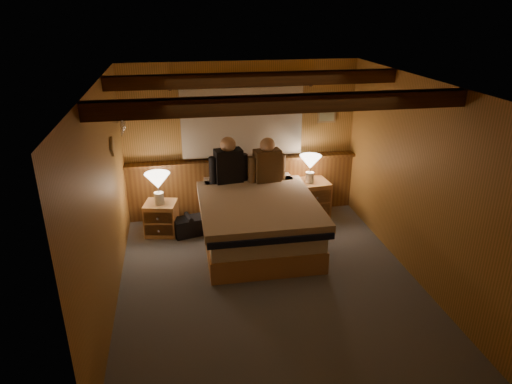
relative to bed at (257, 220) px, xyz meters
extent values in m
plane|color=#575D67|center=(-0.04, -0.98, -0.36)|extent=(4.20, 4.20, 0.00)
plane|color=#B48C43|center=(-0.04, -0.98, 2.04)|extent=(4.20, 4.20, 0.00)
plane|color=#BF8644|center=(-0.04, 1.12, 0.84)|extent=(3.60, 0.00, 3.60)
plane|color=#BF8644|center=(-1.84, -0.98, 0.84)|extent=(0.00, 4.20, 4.20)
plane|color=#BF8644|center=(1.76, -0.98, 0.84)|extent=(0.00, 4.20, 4.20)
plane|color=#BF8644|center=(-0.04, -3.08, 0.84)|extent=(3.60, 0.00, 3.60)
cube|color=brown|center=(-0.04, 1.06, 0.09)|extent=(3.60, 0.12, 0.90)
cube|color=brown|center=(-0.04, 1.00, 0.56)|extent=(3.60, 0.22, 0.04)
cylinder|color=#4D2B13|center=(-0.04, 1.04, 1.69)|extent=(2.10, 0.05, 0.05)
sphere|color=#4D2B13|center=(-1.09, 1.04, 1.69)|extent=(0.08, 0.08, 0.08)
sphere|color=#4D2B13|center=(1.01, 1.04, 1.69)|extent=(0.08, 0.08, 0.08)
cube|color=silver|center=(-0.04, 1.05, 1.14)|extent=(1.85, 0.08, 1.05)
cube|color=#4D2B13|center=(-0.04, -1.58, 1.95)|extent=(3.60, 0.15, 0.16)
cube|color=#4D2B13|center=(-0.04, -0.08, 1.95)|extent=(3.60, 0.15, 0.16)
cylinder|color=silver|center=(-1.78, 0.62, 1.39)|extent=(0.03, 0.55, 0.03)
torus|color=silver|center=(-1.75, 0.47, 1.27)|extent=(0.01, 0.21, 0.21)
torus|color=silver|center=(-1.75, 0.70, 1.27)|extent=(0.01, 0.21, 0.21)
cube|color=#A68553|center=(1.31, 1.10, 1.19)|extent=(0.30, 0.03, 0.25)
cube|color=beige|center=(1.31, 1.09, 1.19)|extent=(0.24, 0.01, 0.19)
cube|color=tan|center=(0.00, 0.02, -0.21)|extent=(1.49, 1.98, 0.30)
cube|color=white|center=(0.00, 0.02, 0.06)|extent=(1.45, 1.94, 0.24)
cube|color=black|center=(0.00, -0.23, 0.20)|extent=(1.55, 1.59, 0.08)
cube|color=pink|center=(0.00, -0.10, 0.27)|extent=(1.59, 1.79, 0.12)
cube|color=white|center=(-0.37, 0.79, 0.25)|extent=(0.59, 0.34, 0.16)
cube|color=white|center=(0.38, 0.78, 0.25)|extent=(0.59, 0.34, 0.16)
cube|color=tan|center=(-1.33, 0.55, -0.11)|extent=(0.52, 0.49, 0.49)
cube|color=brown|center=(-1.37, 0.36, -0.02)|extent=(0.40, 0.10, 0.17)
cube|color=brown|center=(-1.37, 0.36, -0.21)|extent=(0.40, 0.10, 0.17)
cylinder|color=silver|center=(-1.37, 0.36, -0.02)|extent=(0.04, 0.04, 0.03)
cylinder|color=silver|center=(-1.37, 0.36, -0.21)|extent=(0.04, 0.04, 0.03)
cube|color=tan|center=(1.01, 0.77, -0.07)|extent=(0.57, 0.52, 0.58)
cube|color=brown|center=(1.03, 0.54, 0.05)|extent=(0.48, 0.06, 0.20)
cube|color=brown|center=(1.03, 0.54, -0.18)|extent=(0.48, 0.06, 0.20)
cylinder|color=silver|center=(1.03, 0.54, 0.05)|extent=(0.03, 0.03, 0.03)
cylinder|color=silver|center=(1.03, 0.54, -0.18)|extent=(0.03, 0.03, 0.03)
cylinder|color=silver|center=(-1.34, 0.51, 0.22)|extent=(0.14, 0.14, 0.18)
cylinder|color=silver|center=(-1.34, 0.51, 0.34)|extent=(0.02, 0.02, 0.10)
cone|color=#FFEBC6|center=(-1.34, 0.51, 0.49)|extent=(0.36, 0.36, 0.22)
cylinder|color=silver|center=(0.96, 0.73, 0.31)|extent=(0.13, 0.13, 0.17)
cylinder|color=silver|center=(0.96, 0.73, 0.42)|extent=(0.02, 0.02, 0.09)
cone|color=#FFEBC6|center=(0.96, 0.73, 0.56)|extent=(0.34, 0.34, 0.20)
cube|color=black|center=(-0.30, 0.71, 0.57)|extent=(0.43, 0.28, 0.53)
cylinder|color=black|center=(-0.53, 0.68, 0.52)|extent=(0.13, 0.13, 0.42)
cylinder|color=black|center=(-0.07, 0.74, 0.52)|extent=(0.13, 0.13, 0.42)
sphere|color=tan|center=(-0.30, 0.71, 0.90)|extent=(0.23, 0.23, 0.23)
cube|color=#513920|center=(0.27, 0.65, 0.56)|extent=(0.41, 0.27, 0.51)
cylinder|color=#513920|center=(0.05, 0.62, 0.52)|extent=(0.12, 0.12, 0.41)
cylinder|color=#513920|center=(0.49, 0.68, 0.52)|extent=(0.12, 0.12, 0.41)
sphere|color=tan|center=(0.27, 0.65, 0.89)|extent=(0.23, 0.23, 0.23)
cube|color=black|center=(-0.94, 0.43, -0.23)|extent=(0.49, 0.36, 0.26)
cylinder|color=black|center=(-0.94, 0.43, -0.08)|extent=(0.13, 0.27, 0.07)
camera|label=1|loc=(-1.05, -5.65, 2.81)|focal=32.00mm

